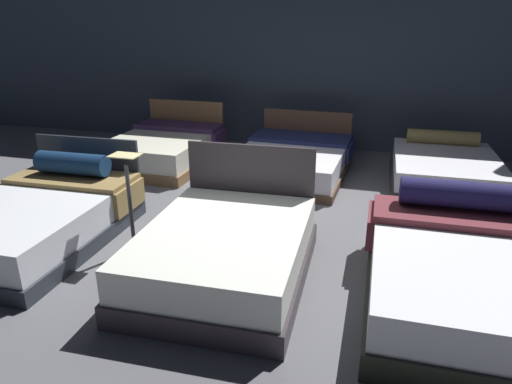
% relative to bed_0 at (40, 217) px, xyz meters
% --- Properties ---
extents(ground_plane, '(18.00, 18.00, 0.02)m').
position_rel_bed_0_xyz_m(ground_plane, '(2.14, 1.17, -0.27)').
color(ground_plane, '#5B5B60').
extents(showroom_back_wall, '(18.00, 0.06, 3.50)m').
position_rel_bed_0_xyz_m(showroom_back_wall, '(2.14, 4.67, 1.49)').
color(showroom_back_wall, '#333D4C').
rests_on(showroom_back_wall, ground_plane).
extents(bed_0, '(1.54, 2.16, 0.91)m').
position_rel_bed_0_xyz_m(bed_0, '(0.00, 0.00, 0.00)').
color(bed_0, '#272D35').
rests_on(bed_0, ground_plane).
extents(bed_1, '(1.52, 1.98, 1.03)m').
position_rel_bed_0_xyz_m(bed_1, '(2.16, -0.17, -0.00)').
color(bed_1, '#342E32').
rests_on(bed_1, ground_plane).
extents(bed_2, '(1.73, 2.08, 0.85)m').
position_rel_bed_0_xyz_m(bed_2, '(4.24, -0.07, 0.02)').
color(bed_2, black).
rests_on(bed_2, ground_plane).
extents(bed_3, '(1.59, 1.97, 0.90)m').
position_rel_bed_0_xyz_m(bed_3, '(-0.01, 2.92, -0.01)').
color(bed_3, brown).
rests_on(bed_3, ground_plane).
extents(bed_4, '(1.69, 2.13, 0.82)m').
position_rel_bed_0_xyz_m(bed_4, '(2.14, 2.95, -0.04)').
color(bed_4, '#50392B').
rests_on(bed_4, ground_plane).
extents(bed_5, '(1.45, 1.94, 0.69)m').
position_rel_bed_0_xyz_m(bed_5, '(4.30, 2.90, -0.02)').
color(bed_5, '#232523').
rests_on(bed_5, ground_plane).
extents(price_sign, '(0.28, 0.24, 1.03)m').
position_rel_bed_0_xyz_m(price_sign, '(1.08, 0.05, 0.13)').
color(price_sign, '#3F3F44').
rests_on(price_sign, ground_plane).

